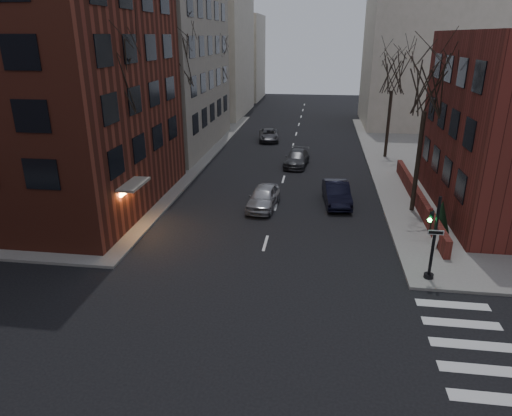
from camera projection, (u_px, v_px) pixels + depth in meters
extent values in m
plane|color=black|center=(219.00, 409.00, 13.97)|extent=(160.00, 160.00, 0.00)
cube|color=maroon|center=(25.00, 65.00, 28.05)|extent=(15.00, 15.00, 18.00)
cube|color=maroon|center=(418.00, 198.00, 30.12)|extent=(0.35, 16.00, 1.00)
cube|color=beige|center=(196.00, 48.00, 63.63)|extent=(14.00, 16.00, 18.00)
cube|color=beige|center=(425.00, 59.00, 55.48)|extent=(14.00, 14.00, 16.00)
cube|color=beige|center=(233.00, 58.00, 79.82)|extent=(10.00, 12.00, 14.00)
cylinder|color=black|center=(434.00, 239.00, 20.50)|extent=(0.14, 0.14, 4.00)
cylinder|color=black|center=(429.00, 276.00, 21.18)|extent=(0.44, 0.44, 0.20)
imported|color=black|center=(431.00, 221.00, 20.23)|extent=(0.16, 0.20, 1.00)
sphere|color=#19FF4C|center=(430.00, 220.00, 20.18)|extent=(0.18, 0.18, 0.18)
cube|color=white|center=(436.00, 232.00, 20.26)|extent=(0.70, 0.03, 0.22)
cylinder|color=#2D231C|center=(122.00, 166.00, 26.83)|extent=(0.28, 0.28, 6.65)
cylinder|color=#2D231C|center=(181.00, 126.00, 37.88)|extent=(0.28, 0.28, 7.00)
cylinder|color=#2D231C|center=(217.00, 106.00, 50.97)|extent=(0.28, 0.28, 6.30)
cylinder|color=#2D231C|center=(418.00, 163.00, 28.32)|extent=(0.28, 0.28, 6.30)
cylinder|color=#2D231C|center=(388.00, 124.00, 41.34)|extent=(0.28, 0.28, 5.95)
cylinder|color=black|center=(173.00, 143.00, 34.28)|extent=(0.12, 0.12, 6.00)
sphere|color=#FFA54C|center=(171.00, 101.00, 33.18)|extent=(0.36, 0.36, 0.36)
cylinder|color=black|center=(226.00, 105.00, 52.79)|extent=(0.12, 0.12, 6.00)
sphere|color=#FFA54C|center=(226.00, 77.00, 51.69)|extent=(0.36, 0.36, 0.36)
imported|color=black|center=(337.00, 193.00, 30.67)|extent=(2.02, 4.68, 1.50)
imported|color=#AAABB0|center=(263.00, 197.00, 29.98)|extent=(2.12, 4.44, 1.46)
imported|color=#393A3E|center=(297.00, 158.00, 39.72)|extent=(2.31, 4.71, 1.32)
imported|color=#434248|center=(269.00, 135.00, 49.23)|extent=(2.59, 4.64, 1.23)
cube|color=silver|center=(439.00, 240.00, 24.12)|extent=(0.55, 0.64, 0.87)
cone|color=black|center=(441.00, 216.00, 25.81)|extent=(1.49, 1.49, 1.91)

